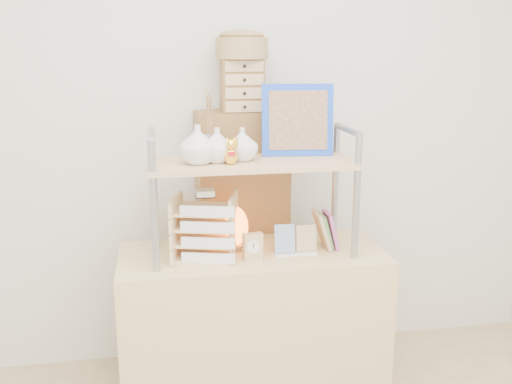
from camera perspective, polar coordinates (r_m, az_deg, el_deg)
room_shell at (r=1.65m, az=4.47°, el=15.70°), size 3.42×3.41×2.61m
desk at (r=2.75m, az=-0.34°, el=-13.39°), size 1.20×0.50×0.75m
cabinet at (r=2.97m, az=-1.38°, el=-4.96°), size 0.46×0.26×1.35m
hutch at (r=2.49m, az=-1.25°, el=3.65°), size 0.90×0.34×0.75m
letter_tray at (r=2.52m, az=-5.05°, el=-3.83°), size 0.30×0.30×0.31m
salt_lamp at (r=2.62m, az=-2.11°, el=-3.53°), size 0.13×0.12×0.20m
desk_clock at (r=2.49m, az=-0.32°, el=-5.49°), size 0.09×0.05×0.12m
postcard_stand at (r=2.58m, az=3.94°, el=-5.36°), size 0.20×0.05×0.14m
drawer_chest at (r=2.79m, az=-1.41°, el=10.59°), size 0.20×0.16×0.25m
woven_basket at (r=2.79m, az=-1.44°, el=14.19°), size 0.25×0.25×0.10m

